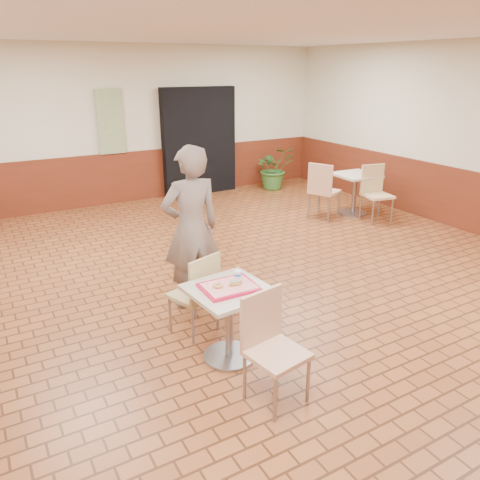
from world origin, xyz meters
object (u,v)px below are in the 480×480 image
main_table (229,312)px  serving_tray (229,287)px  second_table (355,187)px  paper_cup (238,275)px  long_john_donut (236,283)px  chair_second_left (323,188)px  chair_main_back (198,290)px  chair_second_front (375,190)px  customer (191,229)px  ring_donut (218,285)px  chair_main_front (270,342)px  potted_plant (274,168)px

main_table → serving_tray: serving_tray is taller
second_table → paper_cup: bearing=-145.3°
long_john_donut → second_table: 5.07m
chair_second_left → long_john_donut: bearing=107.0°
main_table → long_john_donut: (0.06, -0.02, 0.28)m
paper_cup → second_table: paper_cup is taller
chair_main_back → chair_second_front: bearing=-174.4°
second_table → long_john_donut: bearing=-144.9°
main_table → chair_main_back: bearing=97.3°
serving_tray → chair_second_front: (4.25, 2.45, -0.19)m
customer → main_table: bearing=84.0°
main_table → long_john_donut: size_ratio=5.31×
serving_tray → second_table: same height
ring_donut → long_john_donut: long_john_donut is taller
main_table → paper_cup: (0.13, 0.08, 0.31)m
main_table → long_john_donut: 0.29m
serving_tray → second_table: 5.11m
main_table → chair_main_back: (-0.07, 0.53, 0.00)m
chair_second_front → customer: bearing=-151.2°
serving_tray → second_table: bearing=34.6°
chair_main_front → chair_second_left: bearing=36.5°
chair_second_left → chair_second_front: bearing=-149.4°
main_table → chair_main_back: chair_main_back is taller
main_table → chair_main_front: bearing=-87.2°
serving_tray → ring_donut: 0.11m
serving_tray → chair_second_left: bearing=40.3°
long_john_donut → paper_cup: 0.13m
serving_tray → chair_main_front: bearing=-87.2°
long_john_donut → chair_second_front: size_ratio=0.14×
chair_second_left → chair_second_front: size_ratio=1.03×
main_table → serving_tray: (0.00, 0.00, 0.25)m
chair_second_front → chair_second_left: bearing=155.8°
serving_tray → long_john_donut: (0.06, -0.02, 0.03)m
long_john_donut → chair_second_front: 4.87m
main_table → second_table: bearing=34.6°
chair_second_left → potted_plant: (0.46, 2.24, -0.09)m
serving_tray → chair_second_left: 4.61m
main_table → chair_second_front: (4.25, 2.45, 0.06)m
chair_main_back → chair_second_left: (3.58, 2.45, 0.07)m
main_table → ring_donut: size_ratio=7.49×
long_john_donut → paper_cup: (0.08, 0.10, 0.02)m
paper_cup → potted_plant: 6.42m
customer → chair_second_left: size_ratio=1.83×
chair_main_front → long_john_donut: size_ratio=6.79×
paper_cup → second_table: (4.07, 2.82, -0.29)m
chair_main_front → potted_plant: size_ratio=0.99×
serving_tray → potted_plant: 6.56m
chair_main_back → customer: size_ratio=0.48×
second_table → chair_second_left: (-0.69, 0.08, 0.06)m
chair_second_front → potted_plant: size_ratio=1.04×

